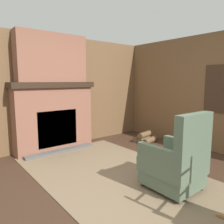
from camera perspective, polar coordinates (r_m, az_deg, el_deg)
ground_plane at (r=3.00m, az=4.62°, el=-20.16°), size 14.00×14.00×0.00m
wood_panel_wall_left at (r=4.75m, az=-16.20°, el=4.90°), size 0.06×5.48×2.35m
wood_panel_wall_back at (r=4.70m, az=27.32°, el=4.31°), size 5.48×0.09×2.35m
fireplace_hearth at (r=4.60m, az=-14.89°, el=-1.22°), size 0.57×1.67×1.40m
chimney_breast at (r=4.57m, az=-15.51°, el=13.44°), size 0.32×1.38×0.94m
area_rug at (r=3.28m, az=3.60°, el=-17.41°), size 3.80×2.02×0.01m
armchair at (r=3.00m, az=16.33°, el=-12.77°), size 0.69×0.63×1.05m
firewood_stack at (r=5.17m, az=8.57°, el=-6.76°), size 0.47×0.48×0.25m
oil_lamp_vase at (r=4.45m, az=-19.78°, el=8.45°), size 0.10×0.10×0.24m
storage_case at (r=4.73m, az=-11.76°, el=8.61°), size 0.17×0.23×0.15m
decorative_plate_on_mantel at (r=4.57m, az=-16.58°, el=9.08°), size 0.07×0.25×0.25m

